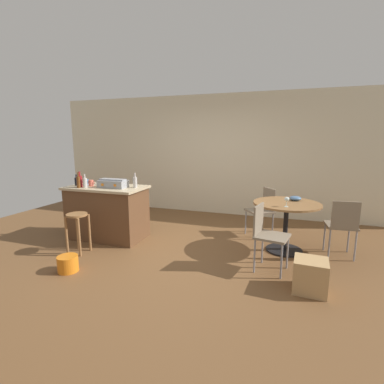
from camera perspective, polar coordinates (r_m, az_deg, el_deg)
name	(u,v)px	position (r m, az deg, el deg)	size (l,w,h in m)	color
ground_plane	(179,249)	(4.58, -2.54, -11.38)	(8.80, 8.80, 0.00)	brown
back_wall	(217,155)	(6.58, 5.11, 7.38)	(8.00, 0.10, 2.70)	beige
kitchen_island	(108,212)	(5.17, -16.61, -3.89)	(1.33, 0.75, 0.91)	brown
wooden_stool	(78,225)	(4.64, -22.01, -6.12)	(0.31, 0.31, 0.61)	olive
dining_table	(286,214)	(4.56, 18.42, -4.27)	(1.00, 1.00, 0.76)	black
folding_chair_near	(263,208)	(5.21, 14.08, -3.14)	(0.56, 0.56, 0.85)	#7F705B
folding_chair_far	(267,232)	(3.86, 14.84, -7.79)	(0.47, 0.47, 0.87)	#7F705B
folding_chair_left	(342,224)	(4.64, 27.96, -5.65)	(0.43, 0.43, 0.86)	#7F705B
toolbox	(113,183)	(4.92, -15.61, 1.66)	(0.48, 0.25, 0.15)	gray
bottle_0	(80,181)	(5.16, -21.61, 2.06)	(0.08, 0.08, 0.26)	maroon
bottle_1	(135,182)	(4.83, -11.38, 1.99)	(0.07, 0.07, 0.25)	#B7B2AD
bottle_2	(78,182)	(5.08, -21.86, 1.91)	(0.06, 0.06, 0.26)	#603314
bottle_3	(76,181)	(5.34, -22.20, 2.00)	(0.06, 0.06, 0.20)	black
bottle_4	(85,182)	(5.08, -20.73, 1.83)	(0.07, 0.07, 0.22)	#B7B2AD
cup_0	(105,182)	(5.32, -17.16, 1.97)	(0.12, 0.09, 0.09)	#383838
cup_1	(86,182)	(5.38, -20.45, 1.88)	(0.12, 0.08, 0.10)	#4C7099
cup_2	(91,183)	(5.21, -19.62, 1.72)	(0.12, 0.08, 0.10)	#DB6651
wine_glass	(287,199)	(4.23, 18.51, -1.43)	(0.07, 0.07, 0.14)	silver
serving_bowl	(295,198)	(4.72, 20.04, -1.19)	(0.18, 0.18, 0.07)	#4C7099
cardboard_box	(310,276)	(3.60, 22.65, -15.24)	(0.36, 0.34, 0.38)	tan
plastic_bucket	(68,264)	(4.16, -23.68, -13.06)	(0.26, 0.26, 0.21)	orange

